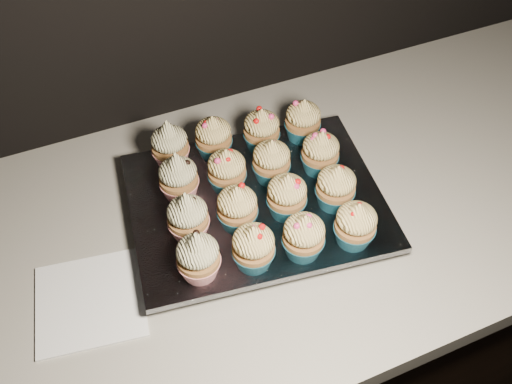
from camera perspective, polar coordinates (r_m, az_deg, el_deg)
cabinet at (r=1.36m, az=3.67°, el=-13.58°), size 2.40×0.60×0.86m
worktop at (r=0.99m, az=4.92°, el=-1.20°), size 2.44×0.64×0.04m
napkin at (r=0.88m, az=-16.26°, el=-10.40°), size 0.18×0.18×0.00m
baking_tray at (r=0.94m, az=0.00°, el=-1.58°), size 0.41×0.33×0.02m
foil_lining at (r=0.92m, az=0.00°, el=-0.91°), size 0.44×0.37×0.01m
cupcake_0 at (r=0.80m, az=-5.81°, el=-6.41°), size 0.06×0.06×0.10m
cupcake_1 at (r=0.81m, az=-0.27°, el=-5.52°), size 0.06×0.06×0.08m
cupcake_2 at (r=0.83m, az=4.79°, el=-4.41°), size 0.06×0.06×0.08m
cupcake_3 at (r=0.85m, az=9.91°, el=-3.22°), size 0.06×0.06×0.08m
cupcake_4 at (r=0.85m, az=-6.83°, el=-2.48°), size 0.06×0.06×0.10m
cupcake_5 at (r=0.86m, az=-1.89°, el=-1.58°), size 0.06×0.06×0.08m
cupcake_6 at (r=0.87m, az=3.10°, el=-0.38°), size 0.06×0.06×0.08m
cupcake_7 at (r=0.89m, az=7.98°, el=0.49°), size 0.06×0.06×0.08m
cupcake_8 at (r=0.90m, az=-7.76°, el=1.48°), size 0.06×0.06×0.10m
cupcake_9 at (r=0.91m, az=-2.93°, el=2.16°), size 0.06×0.06×0.08m
cupcake_10 at (r=0.92m, az=1.55°, el=3.11°), size 0.06×0.06×0.08m
cupcake_11 at (r=0.94m, az=6.44°, el=3.92°), size 0.06×0.06×0.08m
cupcake_12 at (r=0.96m, az=-8.61°, el=4.67°), size 0.06×0.06×0.10m
cupcake_13 at (r=0.97m, az=-4.27°, el=5.48°), size 0.06×0.06×0.08m
cupcake_14 at (r=0.98m, az=0.56°, el=6.21°), size 0.06×0.06×0.08m
cupcake_15 at (r=1.00m, az=4.71°, el=7.13°), size 0.06×0.06×0.08m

